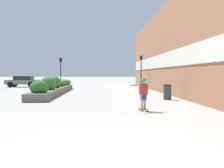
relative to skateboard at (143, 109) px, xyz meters
The scene contains 10 objects.
ground_plane 5.55m from the skateboard, 106.80° to the right, with size 300.00×300.00×0.00m, color #A3A099.
building_wall_right 8.74m from the skateboard, 61.20° to the left, with size 0.67×40.11×7.56m.
planter_box 12.15m from the skateboard, 118.80° to the left, with size 1.57×13.88×1.50m.
skateboard is the anchor object (origin of this frame).
skateboarder 0.88m from the skateboard, 104.04° to the right, with size 1.25×0.55×1.40m.
trash_bin 5.49m from the skateboard, 63.56° to the left, with size 0.53×0.53×1.00m.
car_leftmost 24.94m from the skateboard, 118.80° to the left, with size 4.16×1.89×1.43m.
car_center_left 24.87m from the skateboard, 63.94° to the left, with size 4.40×1.95×1.53m.
traffic_light_left 18.93m from the skateboard, 110.09° to the left, with size 0.28×0.30×3.54m.
traffic_light_right 17.50m from the skateboard, 80.93° to the left, with size 0.28×0.30×3.79m.
Camera 1 is at (-0.36, -5.84, 1.68)m, focal length 40.00 mm.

